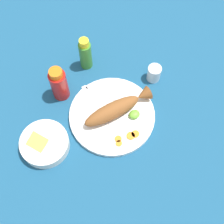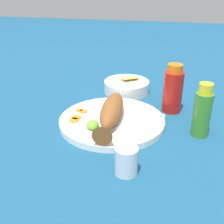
{
  "view_description": "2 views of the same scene",
  "coord_description": "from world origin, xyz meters",
  "px_view_note": "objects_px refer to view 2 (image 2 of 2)",
  "views": [
    {
      "loc": [
        0.2,
        0.42,
        1.0
      ],
      "look_at": [
        0.0,
        0.0,
        0.04
      ],
      "focal_mm": 50.0,
      "sensor_mm": 36.0,
      "label": 1
    },
    {
      "loc": [
        -0.7,
        -0.15,
        0.39
      ],
      "look_at": [
        0.0,
        0.0,
        0.04
      ],
      "focal_mm": 45.0,
      "sensor_mm": 36.0,
      "label": 2
    }
  ],
  "objects_px": {
    "guacamole_bowl": "(128,86)",
    "hot_sauce_bottle_red": "(173,90)",
    "main_plate": "(112,121)",
    "hot_sauce_bottle_green": "(202,112)",
    "fork_near": "(138,115)",
    "salt_cup": "(126,162)",
    "fork_far": "(138,123)",
    "fried_fish": "(111,112)"
  },
  "relations": [
    {
      "from": "main_plate",
      "to": "hot_sauce_bottle_red",
      "type": "distance_m",
      "value": 0.22
    },
    {
      "from": "hot_sauce_bottle_red",
      "to": "salt_cup",
      "type": "bearing_deg",
      "value": 165.48
    },
    {
      "from": "fried_fish",
      "to": "salt_cup",
      "type": "xyz_separation_m",
      "value": [
        -0.19,
        -0.08,
        -0.02
      ]
    },
    {
      "from": "fork_near",
      "to": "fork_far",
      "type": "bearing_deg",
      "value": -86.63
    },
    {
      "from": "hot_sauce_bottle_red",
      "to": "hot_sauce_bottle_green",
      "type": "xyz_separation_m",
      "value": [
        -0.13,
        -0.08,
        -0.0
      ]
    },
    {
      "from": "fork_near",
      "to": "salt_cup",
      "type": "bearing_deg",
      "value": -95.37
    },
    {
      "from": "main_plate",
      "to": "fried_fish",
      "type": "bearing_deg",
      "value": -176.78
    },
    {
      "from": "fried_fish",
      "to": "salt_cup",
      "type": "height_order",
      "value": "fried_fish"
    },
    {
      "from": "main_plate",
      "to": "guacamole_bowl",
      "type": "xyz_separation_m",
      "value": [
        0.25,
        -0.0,
        0.02
      ]
    },
    {
      "from": "main_plate",
      "to": "fork_far",
      "type": "height_order",
      "value": "fork_far"
    },
    {
      "from": "hot_sauce_bottle_red",
      "to": "hot_sauce_bottle_green",
      "type": "bearing_deg",
      "value": -150.06
    },
    {
      "from": "main_plate",
      "to": "guacamole_bowl",
      "type": "distance_m",
      "value": 0.25
    },
    {
      "from": "salt_cup",
      "to": "guacamole_bowl",
      "type": "bearing_deg",
      "value": 9.03
    },
    {
      "from": "fried_fish",
      "to": "guacamole_bowl",
      "type": "height_order",
      "value": "fried_fish"
    },
    {
      "from": "main_plate",
      "to": "salt_cup",
      "type": "bearing_deg",
      "value": -159.87
    },
    {
      "from": "main_plate",
      "to": "fork_near",
      "type": "distance_m",
      "value": 0.08
    },
    {
      "from": "fork_near",
      "to": "salt_cup",
      "type": "height_order",
      "value": "salt_cup"
    },
    {
      "from": "fork_far",
      "to": "guacamole_bowl",
      "type": "distance_m",
      "value": 0.27
    },
    {
      "from": "main_plate",
      "to": "hot_sauce_bottle_red",
      "type": "relative_size",
      "value": 1.99
    },
    {
      "from": "hot_sauce_bottle_red",
      "to": "guacamole_bowl",
      "type": "height_order",
      "value": "hot_sauce_bottle_red"
    },
    {
      "from": "guacamole_bowl",
      "to": "fork_far",
      "type": "bearing_deg",
      "value": -164.32
    },
    {
      "from": "hot_sauce_bottle_green",
      "to": "fork_far",
      "type": "bearing_deg",
      "value": 91.21
    },
    {
      "from": "salt_cup",
      "to": "hot_sauce_bottle_red",
      "type": "bearing_deg",
      "value": -14.52
    },
    {
      "from": "fork_far",
      "to": "fried_fish",
      "type": "bearing_deg",
      "value": 148.4
    },
    {
      "from": "main_plate",
      "to": "salt_cup",
      "type": "distance_m",
      "value": 0.22
    },
    {
      "from": "salt_cup",
      "to": "guacamole_bowl",
      "type": "height_order",
      "value": "salt_cup"
    },
    {
      "from": "fork_far",
      "to": "guacamole_bowl",
      "type": "xyz_separation_m",
      "value": [
        0.26,
        0.07,
        0.0
      ]
    },
    {
      "from": "fried_fish",
      "to": "fork_near",
      "type": "relative_size",
      "value": 1.38
    },
    {
      "from": "fried_fish",
      "to": "hot_sauce_bottle_red",
      "type": "xyz_separation_m",
      "value": [
        0.14,
        -0.16,
        0.02
      ]
    },
    {
      "from": "fork_near",
      "to": "hot_sauce_bottle_green",
      "type": "xyz_separation_m",
      "value": [
        -0.04,
        -0.17,
        0.05
      ]
    },
    {
      "from": "fork_near",
      "to": "guacamole_bowl",
      "type": "relative_size",
      "value": 1.14
    },
    {
      "from": "main_plate",
      "to": "salt_cup",
      "type": "xyz_separation_m",
      "value": [
        -0.21,
        -0.08,
        0.02
      ]
    },
    {
      "from": "fork_near",
      "to": "hot_sauce_bottle_red",
      "type": "xyz_separation_m",
      "value": [
        0.09,
        -0.1,
        0.05
      ]
    },
    {
      "from": "hot_sauce_bottle_red",
      "to": "hot_sauce_bottle_green",
      "type": "height_order",
      "value": "hot_sauce_bottle_red"
    },
    {
      "from": "main_plate",
      "to": "hot_sauce_bottle_green",
      "type": "relative_size",
      "value": 2.06
    },
    {
      "from": "guacamole_bowl",
      "to": "hot_sauce_bottle_red",
      "type": "bearing_deg",
      "value": -127.98
    },
    {
      "from": "fork_near",
      "to": "guacamole_bowl",
      "type": "bearing_deg",
      "value": 99.47
    },
    {
      "from": "hot_sauce_bottle_red",
      "to": "fork_near",
      "type": "bearing_deg",
      "value": 133.7
    },
    {
      "from": "hot_sauce_bottle_green",
      "to": "salt_cup",
      "type": "height_order",
      "value": "hot_sauce_bottle_green"
    },
    {
      "from": "fried_fish",
      "to": "fork_near",
      "type": "distance_m",
      "value": 0.09
    },
    {
      "from": "fork_near",
      "to": "guacamole_bowl",
      "type": "distance_m",
      "value": 0.23
    },
    {
      "from": "main_plate",
      "to": "hot_sauce_bottle_green",
      "type": "xyz_separation_m",
      "value": [
        -0.01,
        -0.24,
        0.06
      ]
    }
  ]
}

